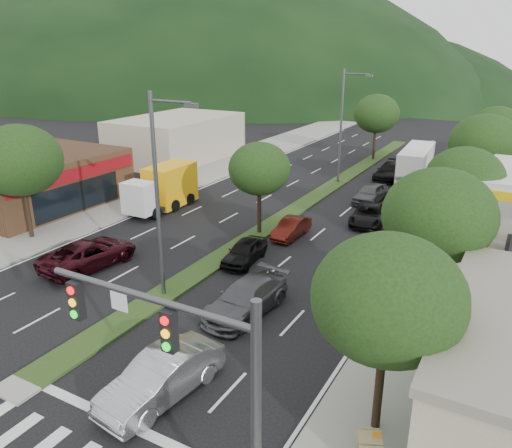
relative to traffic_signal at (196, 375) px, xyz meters
The scene contains 28 objects.
ground 10.27m from the traffic_signal, behind, with size 160.00×160.00×0.00m, color black.
sidewalk_right 27.15m from the traffic_signal, 82.55° to the left, with size 5.00×90.00×0.15m, color gray.
sidewalk_left 34.79m from the traffic_signal, 129.70° to the left, with size 6.00×90.00×0.15m, color gray.
median 31.23m from the traffic_signal, 107.00° to the left, with size 1.60×56.00×0.12m, color #213613.
traffic_signal is the anchor object (origin of this frame).
shop_left 32.19m from the traffic_signal, 148.97° to the left, with size 10.15×12.00×4.00m.
bldg_left_far 45.32m from the traffic_signal, 128.26° to the left, with size 9.00×14.00×4.60m, color #BFB598.
hill_far 142.79m from the traffic_signal, 128.60° to the left, with size 176.00×132.00×82.00m, color black.
tree_r_a 6.29m from the traffic_signal, 61.80° to the left, with size 4.60×4.60×6.63m.
tree_r_b 13.87m from the traffic_signal, 77.63° to the left, with size 4.80×4.80×6.94m.
tree_r_c 21.74m from the traffic_signal, 82.15° to the left, with size 4.40×4.40×6.48m.
tree_r_d 31.68m from the traffic_signal, 84.62° to the left, with size 5.00×5.00×7.17m.
tree_r_e 41.65m from the traffic_signal, 85.91° to the left, with size 4.60×4.60×6.71m.
tree_med_near 21.53m from the traffic_signal, 114.80° to the left, with size 4.00×4.00×6.02m.
tree_med_far 46.43m from the traffic_signal, 101.22° to the left, with size 4.80×4.80×6.94m.
tree_l_a 24.43m from the traffic_signal, 151.81° to the left, with size 5.20×5.20×7.25m.
streetlight_near 13.03m from the traffic_signal, 132.77° to the left, with size 2.60×0.25×10.00m.
streetlight_mid 35.66m from the traffic_signal, 104.33° to the left, with size 2.60×0.25×10.00m.
sedan_silver 6.62m from the traffic_signal, 140.24° to the left, with size 1.75×5.02×1.66m, color #999CA0.
suv_maroon 18.45m from the traffic_signal, 145.55° to the left, with size 2.61×5.66×1.57m, color black.
car_queue_a 17.28m from the traffic_signal, 116.60° to the left, with size 1.58×3.92×1.34m, color black.
car_queue_b 11.68m from the traffic_signal, 114.30° to the left, with size 2.11×5.19×1.51m, color #4C4B50.
car_queue_c 21.58m from the traffic_signal, 109.06° to the left, with size 1.30×3.74×1.23m, color #48120C.
car_queue_d 25.56m from the traffic_signal, 97.32° to the left, with size 2.21×4.79×1.33m, color black.
car_queue_e 30.74m from the traffic_signal, 98.85° to the left, with size 1.75×4.35×1.48m, color #46464B.
car_queue_f 38.66m from the traffic_signal, 97.84° to the left, with size 2.10×5.18×1.50m, color black.
box_truck 27.75m from the traffic_signal, 130.84° to the left, with size 2.71×6.61×3.23m.
motorhome 38.88m from the traffic_signal, 94.54° to the left, with size 2.98×8.18×3.09m.
Camera 1 is at (14.96, -9.36, 11.88)m, focal length 35.00 mm.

